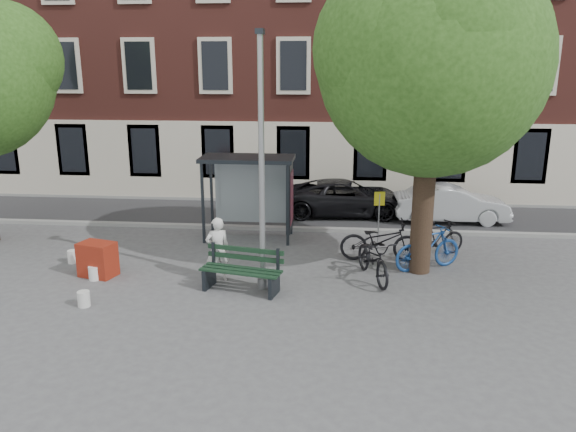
% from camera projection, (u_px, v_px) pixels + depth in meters
% --- Properties ---
extents(ground, '(90.00, 90.00, 0.00)m').
position_uv_depth(ground, '(263.00, 287.00, 13.92)').
color(ground, '#4C4C4F').
rests_on(ground, ground).
extents(road, '(40.00, 4.00, 0.01)m').
position_uv_depth(road, '(289.00, 215.00, 20.65)').
color(road, '#28282B').
rests_on(road, ground).
extents(curb_near, '(40.00, 0.25, 0.12)m').
position_uv_depth(curb_near, '(283.00, 228.00, 18.71)').
color(curb_near, gray).
rests_on(curb_near, ground).
extents(curb_far, '(40.00, 0.25, 0.12)m').
position_uv_depth(curb_far, '(293.00, 201.00, 22.56)').
color(curb_far, gray).
rests_on(curb_far, ground).
extents(building_row, '(30.00, 8.00, 14.00)m').
position_uv_depth(building_row, '(301.00, 26.00, 24.59)').
color(building_row, brown).
rests_on(building_row, ground).
extents(lamppost, '(0.28, 0.35, 6.11)m').
position_uv_depth(lamppost, '(262.00, 177.00, 13.20)').
color(lamppost, '#9EA0A3').
rests_on(lamppost, ground).
extents(tree_right, '(5.76, 5.60, 8.20)m').
position_uv_depth(tree_right, '(434.00, 53.00, 13.43)').
color(tree_right, black).
rests_on(tree_right, ground).
extents(bus_shelter, '(2.85, 1.45, 2.62)m').
position_uv_depth(bus_shelter, '(261.00, 179.00, 17.42)').
color(bus_shelter, '#1E2328').
rests_on(bus_shelter, ground).
extents(painter, '(0.71, 0.59, 1.67)m').
position_uv_depth(painter, '(218.00, 249.00, 14.17)').
color(painter, silver).
rests_on(painter, ground).
extents(bench, '(2.08, 1.06, 1.02)m').
position_uv_depth(bench, '(242.00, 272.00, 13.63)').
color(bench, '#1E2328').
rests_on(bench, ground).
extents(bike_a, '(2.25, 0.81, 1.18)m').
position_uv_depth(bike_a, '(380.00, 241.00, 15.68)').
color(bike_a, black).
rests_on(bike_a, ground).
extents(bike_b, '(2.06, 1.44, 1.21)m').
position_uv_depth(bike_b, '(428.00, 248.00, 15.00)').
color(bike_b, navy).
rests_on(bike_b, ground).
extents(bike_c, '(1.33, 2.26, 1.12)m').
position_uv_depth(bike_c, '(373.00, 259.00, 14.30)').
color(bike_c, black).
rests_on(bike_c, ground).
extents(bike_d, '(1.79, 1.23, 1.06)m').
position_uv_depth(bike_d, '(438.00, 238.00, 16.08)').
color(bike_d, black).
rests_on(bike_d, ground).
extents(car_dark, '(4.73, 2.39, 1.28)m').
position_uv_depth(car_dark, '(345.00, 198.00, 20.52)').
color(car_dark, black).
rests_on(car_dark, ground).
extents(car_silver, '(3.95, 1.49, 1.29)m').
position_uv_depth(car_silver, '(451.00, 204.00, 19.59)').
color(car_silver, '#B6BABF').
rests_on(car_silver, ground).
extents(red_stand, '(1.03, 0.82, 0.90)m').
position_uv_depth(red_stand, '(98.00, 259.00, 14.58)').
color(red_stand, maroon).
rests_on(red_stand, ground).
extents(bucket_a, '(0.35, 0.35, 0.36)m').
position_uv_depth(bucket_a, '(84.00, 299.00, 12.78)').
color(bucket_a, silver).
rests_on(bucket_a, ground).
extents(bucket_b, '(0.35, 0.35, 0.36)m').
position_uv_depth(bucket_b, '(94.00, 273.00, 14.37)').
color(bucket_b, white).
rests_on(bucket_b, ground).
extents(bucket_c, '(0.35, 0.35, 0.36)m').
position_uv_depth(bucket_c, '(73.00, 257.00, 15.60)').
color(bucket_c, white).
rests_on(bucket_c, ground).
extents(notice_sign, '(0.31, 0.07, 1.79)m').
position_uv_depth(notice_sign, '(379.00, 209.00, 16.34)').
color(notice_sign, '#9EA0A3').
rests_on(notice_sign, ground).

